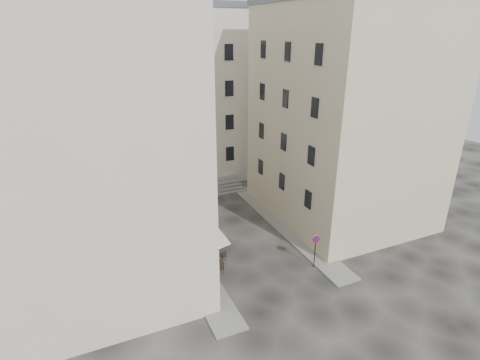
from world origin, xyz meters
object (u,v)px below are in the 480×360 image
no_parking_sign (316,245)px  bistro_table_a (214,269)px  pedestrian (207,232)px  bistro_table_b (218,257)px

no_parking_sign → bistro_table_a: 7.37m
no_parking_sign → pedestrian: 8.77m
bistro_table_a → no_parking_sign: bearing=-16.6°
bistro_table_a → pedestrian: (1.06, 4.35, 0.39)m
no_parking_sign → bistro_table_a: bearing=170.2°
no_parking_sign → bistro_table_b: bearing=157.4°
bistro_table_a → bistro_table_b: size_ratio=1.17×
no_parking_sign → bistro_table_a: size_ratio=1.96×
no_parking_sign → bistro_table_a: no_parking_sign is taller
bistro_table_a → bistro_table_b: bistro_table_a is taller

